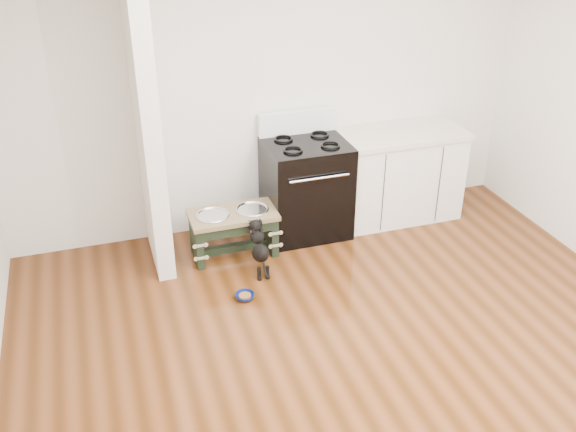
# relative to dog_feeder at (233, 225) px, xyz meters

# --- Properties ---
(ground) EXTENTS (5.00, 5.00, 0.00)m
(ground) POSITION_rel_dog_feeder_xyz_m (0.52, -1.94, -0.31)
(ground) COLOR #41210B
(ground) RESTS_ON ground
(room_shell) EXTENTS (5.00, 5.00, 5.00)m
(room_shell) POSITION_rel_dog_feeder_xyz_m (0.52, -1.94, 1.31)
(room_shell) COLOR silver
(room_shell) RESTS_ON ground
(partition_wall) EXTENTS (0.15, 0.80, 2.70)m
(partition_wall) POSITION_rel_dog_feeder_xyz_m (-0.65, 0.16, 1.04)
(partition_wall) COLOR silver
(partition_wall) RESTS_ON ground
(oven_range) EXTENTS (0.76, 0.69, 1.14)m
(oven_range) POSITION_rel_dog_feeder_xyz_m (0.77, 0.22, 0.17)
(oven_range) COLOR black
(oven_range) RESTS_ON ground
(cabinet_run) EXTENTS (1.24, 0.64, 0.91)m
(cabinet_run) POSITION_rel_dog_feeder_xyz_m (1.75, 0.24, 0.15)
(cabinet_run) COLOR white
(cabinet_run) RESTS_ON ground
(dog_feeder) EXTENTS (0.78, 0.42, 0.45)m
(dog_feeder) POSITION_rel_dog_feeder_xyz_m (0.00, 0.00, 0.00)
(dog_feeder) COLOR black
(dog_feeder) RESTS_ON ground
(puppy) EXTENTS (0.14, 0.40, 0.48)m
(puppy) POSITION_rel_dog_feeder_xyz_m (0.14, -0.36, -0.04)
(puppy) COLOR black
(puppy) RESTS_ON ground
(floor_bowl) EXTENTS (0.19, 0.19, 0.05)m
(floor_bowl) POSITION_rel_dog_feeder_xyz_m (-0.09, -0.72, -0.28)
(floor_bowl) COLOR navy
(floor_bowl) RESTS_ON ground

